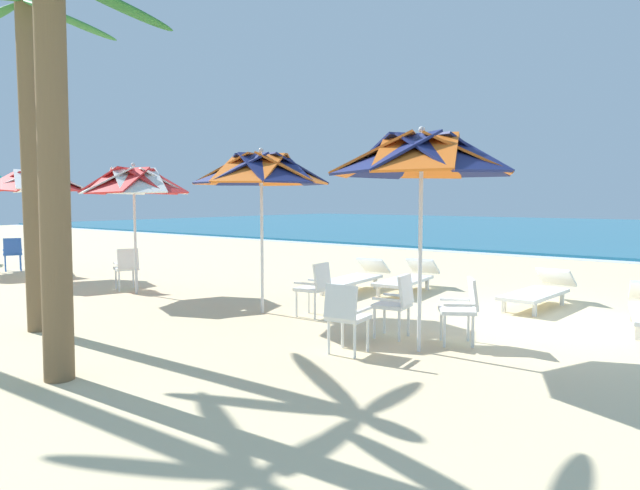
# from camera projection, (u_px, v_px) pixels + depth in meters

# --- Properties ---
(ground_plane) EXTENTS (80.00, 80.00, 0.00)m
(ground_plane) POSITION_uv_depth(u_px,v_px,m) (531.00, 323.00, 8.77)
(ground_plane) COLOR beige
(beach_umbrella_0) EXTENTS (2.27, 2.27, 2.75)m
(beach_umbrella_0) POSITION_uv_depth(u_px,v_px,m) (421.00, 157.00, 6.92)
(beach_umbrella_0) COLOR silver
(beach_umbrella_0) RESTS_ON ground
(plastic_chair_0) EXTENTS (0.63, 0.61, 0.87)m
(plastic_chair_0) POSITION_uv_depth(u_px,v_px,m) (462.00, 306.00, 7.43)
(plastic_chair_0) COLOR white
(plastic_chair_0) RESTS_ON ground
(plastic_chair_1) EXTENTS (0.49, 0.52, 0.87)m
(plastic_chair_1) POSITION_uv_depth(u_px,v_px,m) (346.00, 314.00, 6.95)
(plastic_chair_1) COLOR white
(plastic_chair_1) RESTS_ON ground
(plastic_chair_2) EXTENTS (0.53, 0.51, 0.87)m
(plastic_chair_2) POSITION_uv_depth(u_px,v_px,m) (397.00, 302.00, 7.77)
(plastic_chair_2) COLOR white
(plastic_chair_2) RESTS_ON ground
(beach_umbrella_1) EXTENTS (2.22, 2.22, 2.70)m
(beach_umbrella_1) POSITION_uv_depth(u_px,v_px,m) (261.00, 171.00, 9.35)
(beach_umbrella_1) COLOR silver
(beach_umbrella_1) RESTS_ON ground
(plastic_chair_3) EXTENTS (0.51, 0.48, 0.87)m
(plastic_chair_3) POSITION_uv_depth(u_px,v_px,m) (315.00, 286.00, 9.19)
(plastic_chair_3) COLOR white
(plastic_chair_3) RESTS_ON ground
(beach_umbrella_2) EXTENTS (2.13, 2.13, 2.58)m
(beach_umbrella_2) POSITION_uv_depth(u_px,v_px,m) (134.00, 182.00, 11.29)
(beach_umbrella_2) COLOR silver
(beach_umbrella_2) RESTS_ON ground
(plastic_chair_4) EXTENTS (0.59, 0.57, 0.87)m
(plastic_chair_4) POSITION_uv_depth(u_px,v_px,m) (127.00, 266.00, 11.85)
(plastic_chair_4) COLOR white
(plastic_chair_4) RESTS_ON ground
(beach_umbrella_3) EXTENTS (2.37, 2.37, 2.62)m
(beach_umbrella_3) POSITION_uv_depth(u_px,v_px,m) (35.00, 182.00, 13.56)
(beach_umbrella_3) COLOR silver
(beach_umbrella_3) RESTS_ON ground
(plastic_chair_5) EXTENTS (0.46, 0.49, 0.87)m
(plastic_chair_5) POSITION_uv_depth(u_px,v_px,m) (44.00, 260.00, 13.00)
(plastic_chair_5) COLOR white
(plastic_chair_5) RESTS_ON ground
(plastic_chair_6) EXTENTS (0.51, 0.48, 0.87)m
(plastic_chair_6) POSITION_uv_depth(u_px,v_px,m) (58.00, 256.00, 13.91)
(plastic_chair_6) COLOR white
(plastic_chair_6) RESTS_ON ground
(plastic_chair_7) EXTENTS (0.60, 0.58, 0.87)m
(plastic_chair_7) POSITION_uv_depth(u_px,v_px,m) (37.00, 256.00, 14.04)
(plastic_chair_7) COLOR white
(plastic_chair_7) RESTS_ON ground
(plastic_chair_8) EXTENTS (0.60, 0.58, 0.87)m
(plastic_chair_8) POSITION_uv_depth(u_px,v_px,m) (13.00, 252.00, 15.00)
(plastic_chair_8) COLOR blue
(plastic_chair_8) RESTS_ON ground
(sun_lounger_1) EXTENTS (0.74, 2.18, 0.62)m
(sun_lounger_1) POSITION_uv_depth(u_px,v_px,m) (539.00, 291.00, 10.01)
(sun_lounger_1) COLOR white
(sun_lounger_1) RESTS_ON ground
(sun_lounger_2) EXTENTS (0.89, 2.21, 0.62)m
(sun_lounger_2) POSITION_uv_depth(u_px,v_px,m) (408.00, 278.00, 11.66)
(sun_lounger_2) COLOR white
(sun_lounger_2) RESTS_ON ground
(sun_lounger_3) EXTENTS (0.85, 2.20, 0.62)m
(sun_lounger_3) POSITION_uv_depth(u_px,v_px,m) (355.00, 277.00, 11.77)
(sun_lounger_3) COLOR white
(sun_lounger_3) RESTS_ON ground
(palm_tree_1) EXTENTS (2.69, 2.90, 4.17)m
(palm_tree_1) POSITION_uv_depth(u_px,v_px,m) (51.00, 132.00, 5.82)
(palm_tree_1) COLOR brown
(palm_tree_1) RESTS_ON ground
(palm_tree_2) EXTENTS (2.53, 2.60, 4.61)m
(palm_tree_2) POSITION_uv_depth(u_px,v_px,m) (30.00, 125.00, 8.02)
(palm_tree_2) COLOR brown
(palm_tree_2) RESTS_ON ground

